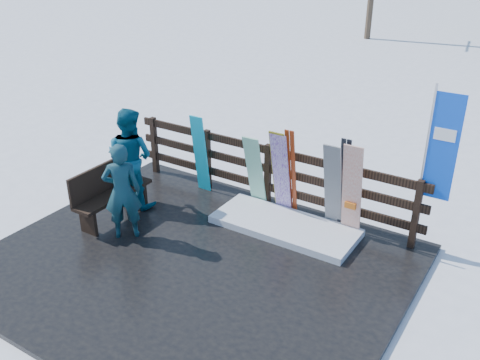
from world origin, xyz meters
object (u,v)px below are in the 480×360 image
Objects in this scene: snowboard_2 at (280,173)px; person_front at (122,191)px; snowboard_5 at (352,191)px; snowboard_4 at (333,188)px; snowboard_0 at (200,154)px; bench at (110,190)px; person_back at (130,158)px; snowboard_3 at (281,175)px; rental_flag at (438,153)px; snowboard_1 at (255,172)px.

person_front reaches higher than snowboard_2.
snowboard_2 is at bearing 180.00° from snowboard_5.
snowboard_4 is 0.32m from snowboard_5.
snowboard_0 is 1.93m from person_front.
person_back is (-0.02, 0.56, 0.38)m from bench.
person_back is (-2.39, -1.04, 0.11)m from snowboard_2.
person_front is (-1.77, -1.93, 0.03)m from snowboard_3.
person_front is at bearing -151.99° from rental_flag.
snowboard_5 is 1.01× the size of person_front.
bench is 0.95× the size of snowboard_3.
snowboard_1 is (1.89, 1.61, 0.17)m from bench.
snowboard_2 reaches higher than bench.
rental_flag is at bearing 166.52° from person_front.
snowboard_1 is 1.77m from snowboard_5.
bench is 2.88m from snowboard_2.
snowboard_3 is 0.88× the size of person_back.
snowboard_5 is at bearing 171.11° from person_front.
snowboard_5 is (3.65, 1.61, 0.28)m from bench.
snowboard_4 is at bearing 180.00° from snowboard_5.
snowboard_2 is 1.02× the size of snowboard_3.
snowboard_1 is 0.89× the size of person_front.
bench is 3.71m from snowboard_4.
snowboard_0 is 0.97× the size of snowboard_3.
snowboard_5 is (2.93, 0.00, 0.04)m from snowboard_0.
rental_flag is 4.76m from person_front.
person_back is at bearing 91.95° from bench.
rental_flag is at bearing 21.47° from bench.
bench is 2.48m from snowboard_1.
bench is 1.06× the size of snowboard_1.
snowboard_0 is at bearing -180.00° from snowboard_2.
snowboard_5 is (1.25, -0.00, 0.03)m from snowboard_3.
snowboard_3 is 2.63m from person_back.
snowboard_1 is 0.88× the size of snowboard_5.
snowboard_4 is at bearing -171.37° from person_back.
snowboard_1 reaches higher than bench.
bench is at bearing -114.17° from snowboard_0.
snowboard_2 is at bearing -173.53° from person_front.
rental_flag is (2.88, 0.27, 0.92)m from snowboard_1.
rental_flag reaches higher than snowboard_2.
snowboard_4 is at bearing -169.37° from rental_flag.
person_front is at bearing -147.39° from snowboard_5.
person_front is (-1.26, -1.93, 0.11)m from snowboard_1.
snowboard_2 is 1.00× the size of person_front.
snowboard_1 is 0.52m from snowboard_3.
snowboard_2 is at bearing -0.00° from snowboard_1.
snowboard_0 is 2.93m from snowboard_5.
rental_flag is (4.05, 0.27, 0.85)m from snowboard_0.
rental_flag is 1.63× the size of person_front.
snowboard_2 reaches higher than snowboard_0.
person_front is at bearing -132.44° from snowboard_3.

